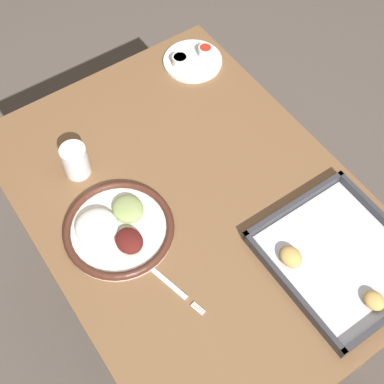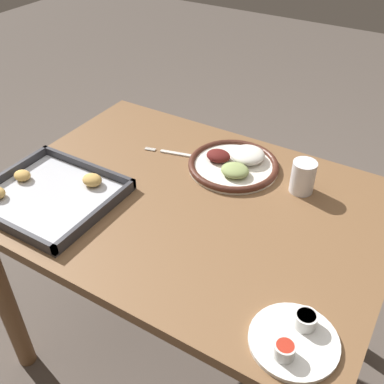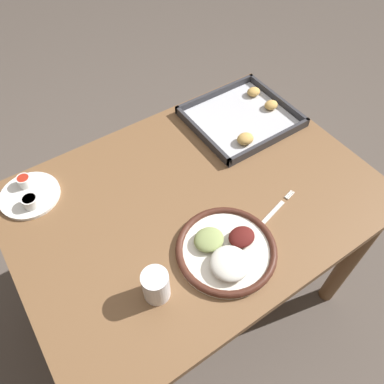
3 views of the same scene
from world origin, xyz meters
name	(u,v)px [view 1 (image 1 of 3)]	position (x,y,z in m)	size (l,w,h in m)	color
ground_plane	(194,303)	(0.00, 0.00, 0.00)	(8.00, 8.00, 0.00)	#564C44
dining_table	(194,224)	(0.00, 0.00, 0.59)	(1.06, 0.77, 0.71)	brown
dinner_plate	(117,228)	(-0.04, -0.20, 0.72)	(0.27, 0.27, 0.05)	white
fork	(166,281)	(0.14, -0.18, 0.71)	(0.20, 0.06, 0.00)	silver
saucer_plate	(192,60)	(-0.40, 0.27, 0.72)	(0.18, 0.18, 0.04)	white
baking_tray	(341,260)	(0.33, 0.19, 0.72)	(0.35, 0.31, 0.04)	#333338
drinking_cup	(75,161)	(-0.25, -0.20, 0.76)	(0.07, 0.07, 0.09)	white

